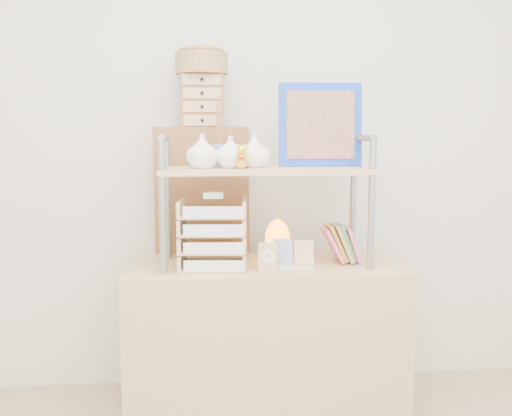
{
  "coord_description": "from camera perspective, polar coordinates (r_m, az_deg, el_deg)",
  "views": [
    {
      "loc": [
        -0.25,
        -1.24,
        1.32
      ],
      "look_at": [
        -0.04,
        1.2,
        1.0
      ],
      "focal_mm": 40.0,
      "sensor_mm": 36.0,
      "label": 1
    }
  ],
  "objects": [
    {
      "name": "woven_basket",
      "position": [
        2.81,
        -5.45,
        14.18
      ],
      "size": [
        0.25,
        0.25,
        0.1
      ],
      "primitive_type": "cylinder",
      "color": "olive",
      "rests_on": "drawer_chest"
    },
    {
      "name": "salt_lamp",
      "position": [
        2.57,
        2.15,
        -3.15
      ],
      "size": [
        0.12,
        0.12,
        0.19
      ],
      "color": "brown",
      "rests_on": "desk"
    },
    {
      "name": "cabinet",
      "position": [
        2.89,
        -5.21,
        -5.46
      ],
      "size": [
        0.46,
        0.27,
        1.35
      ],
      "primitive_type": "cube",
      "rotation": [
        0.0,
        0.0,
        -0.06
      ],
      "color": "brown",
      "rests_on": "ground"
    },
    {
      "name": "desk_clock",
      "position": [
        2.39,
        1.26,
        -4.88
      ],
      "size": [
        0.09,
        0.06,
        0.12
      ],
      "color": "tan",
      "rests_on": "desk"
    },
    {
      "name": "drawer_chest",
      "position": [
        2.8,
        -5.41,
        10.62
      ],
      "size": [
        0.2,
        0.16,
        0.25
      ],
      "color": "brown",
      "rests_on": "cabinet"
    },
    {
      "name": "postcard_stand",
      "position": [
        2.44,
        3.72,
        -5.15
      ],
      "size": [
        0.18,
        0.06,
        0.13
      ],
      "color": "white",
      "rests_on": "desk"
    },
    {
      "name": "hutch",
      "position": [
        2.48,
        0.88,
        4.31
      ],
      "size": [
        0.9,
        0.34,
        0.79
      ],
      "color": "gray",
      "rests_on": "desk"
    },
    {
      "name": "letter_tray",
      "position": [
        2.43,
        -4.28,
        -2.96
      ],
      "size": [
        0.28,
        0.27,
        0.33
      ],
      "color": "tan",
      "rests_on": "desk"
    },
    {
      "name": "desk",
      "position": [
        2.63,
        0.89,
        -13.56
      ],
      "size": [
        1.2,
        0.5,
        0.75
      ],
      "primitive_type": "cube",
      "color": "tan",
      "rests_on": "ground"
    }
  ]
}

